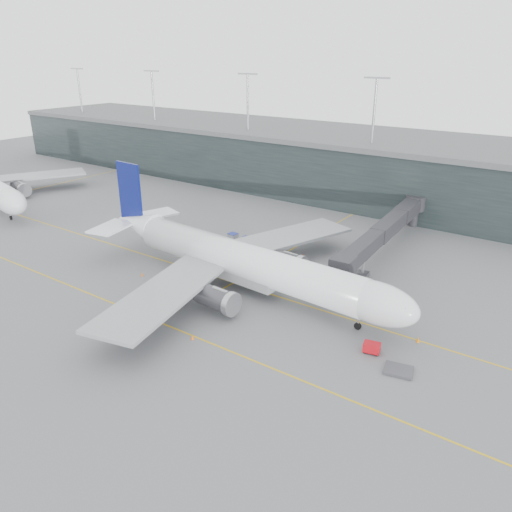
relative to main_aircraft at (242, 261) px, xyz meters
The scene contains 17 objects.
ground 9.92m from the main_aircraft, 147.36° to the left, with size 320.00×320.00×0.00m, color #58585D.
taxiline_a 8.74m from the main_aircraft, behind, with size 160.00×0.25×0.02m, color gold.
taxiline_b 17.57m from the main_aircraft, 115.86° to the right, with size 160.00×0.25×0.02m, color gold.
taxiline_lead_main 25.28m from the main_aircraft, 95.54° to the left, with size 0.25×60.00×0.02m, color gold.
taxiline_lead_adj 86.15m from the main_aircraft, 163.29° to the left, with size 0.25×60.00×0.02m, color gold.
terminal 63.24m from the main_aircraft, 96.73° to the left, with size 240.00×36.00×29.00m.
main_aircraft is the anchor object (origin of this frame).
jet_bridge 32.16m from the main_aircraft, 66.22° to the left, with size 6.07×43.36×6.60m.
gse_cart 24.81m from the main_aircraft, 12.78° to the right, with size 2.23×1.65×1.38m.
baggage_dolly 29.32m from the main_aircraft, 14.58° to the right, with size 3.29×2.63×0.33m, color #3D3C41.
uld_a 20.59m from the main_aircraft, 132.11° to the left, with size 2.18×1.81×1.87m.
uld_b 19.09m from the main_aircraft, 124.61° to the left, with size 1.83×1.48×1.63m.
uld_c 17.59m from the main_aircraft, 118.65° to the left, with size 2.23×1.86×1.88m.
cone_nose 28.11m from the main_aircraft, ahead, with size 0.49×0.49×0.77m, color orange.
cone_wing_stbd 16.89m from the main_aircraft, 76.88° to the right, with size 0.43×0.43×0.68m, color #F15F0D.
cone_wing_port 16.83m from the main_aircraft, 84.96° to the left, with size 0.50×0.50×0.79m, color red.
cone_tail 17.99m from the main_aircraft, 159.80° to the right, with size 0.41×0.41×0.65m, color #DB540C.
Camera 1 is at (49.98, -61.31, 34.63)m, focal length 35.00 mm.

